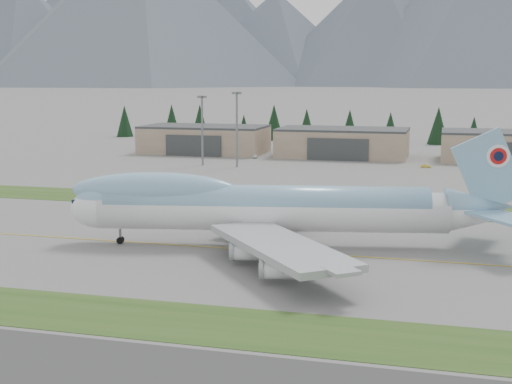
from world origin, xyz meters
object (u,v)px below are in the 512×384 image
(hangar_left, at_px, (205,139))
(service_vehicle_b, at_px, (426,168))
(hangar_center, at_px, (343,143))
(hangar_right, at_px, (511,147))
(service_vehicle_a, at_px, (255,158))
(boeing_747_freighter, at_px, (267,207))

(hangar_left, relative_size, service_vehicle_b, 14.05)
(hangar_left, distance_m, service_vehicle_b, 90.24)
(hangar_left, xyz_separation_m, service_vehicle_b, (86.44, -25.35, -5.39))
(hangar_center, xyz_separation_m, hangar_right, (60.00, 0.00, 0.00))
(hangar_right, height_order, service_vehicle_b, hangar_right)
(hangar_right, bearing_deg, hangar_center, 180.00)
(hangar_center, relative_size, service_vehicle_a, 12.62)
(service_vehicle_a, bearing_deg, hangar_right, 0.77)
(hangar_left, distance_m, service_vehicle_a, 28.26)
(service_vehicle_b, bearing_deg, hangar_right, -51.11)
(hangar_right, bearing_deg, service_vehicle_a, -171.64)
(hangar_center, distance_m, service_vehicle_a, 33.88)
(service_vehicle_a, bearing_deg, hangar_center, 15.89)
(boeing_747_freighter, distance_m, hangar_center, 146.40)
(hangar_left, height_order, service_vehicle_b, hangar_left)
(hangar_right, bearing_deg, boeing_747_freighter, -109.89)
(hangar_center, bearing_deg, service_vehicle_a, -156.51)
(service_vehicle_b, bearing_deg, service_vehicle_a, 76.34)
(hangar_right, relative_size, service_vehicle_b, 14.05)
(hangar_right, bearing_deg, hangar_left, 180.00)
(hangar_center, bearing_deg, hangar_right, 0.00)
(service_vehicle_a, bearing_deg, hangar_left, 143.68)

